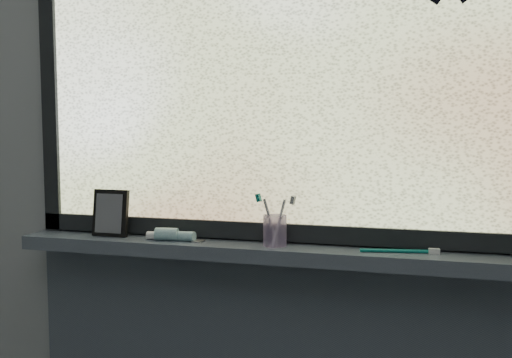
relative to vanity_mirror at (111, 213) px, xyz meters
The scene contains 9 objects.
wall_back 0.58m from the vanity_mirror, ahead, with size 3.00×0.01×2.50m, color #9EA3A8.
windowsill 0.56m from the vanity_mirror, ahead, with size 1.62×0.14×0.04m, color #485261.
window_pane 0.71m from the vanity_mirror, ahead, with size 1.50×0.01×1.00m, color silver.
frame_bottom 0.55m from the vanity_mirror, ahead, with size 1.60×0.03×0.05m, color black.
frame_left 0.50m from the vanity_mirror, 168.98° to the left, with size 0.05×0.03×1.10m, color black.
vanity_mirror is the anchor object (origin of this frame).
toothpaste_tube 0.22m from the vanity_mirror, ahead, with size 0.21×0.04×0.04m, color white, non-canonical shape.
toothbrush_cup 0.51m from the vanity_mirror, ahead, with size 0.06×0.06×0.09m, color #B89ED1.
toothbrush_lying 0.83m from the vanity_mirror, ahead, with size 0.22×0.02×0.01m, color #0C746C, non-canonical shape.
Camera 1 is at (0.32, -0.28, 1.34)m, focal length 40.00 mm.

